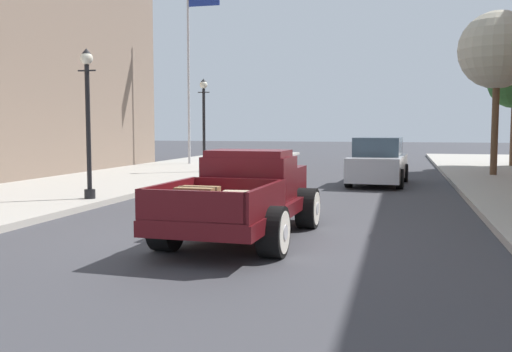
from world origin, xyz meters
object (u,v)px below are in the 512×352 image
street_lamp_near (88,112)px  street_lamp_far (204,118)px  car_background_silver (378,163)px  hotrod_truck_maroon (248,195)px  street_tree_third (498,50)px  flagpole (193,52)px

street_lamp_near → street_lamp_far: bearing=90.8°
car_background_silver → street_lamp_near: 10.12m
car_background_silver → street_lamp_near: bearing=-135.0°
hotrod_truck_maroon → street_tree_third: bearing=65.7°
hotrod_truck_maroon → flagpole: bearing=113.4°
hotrod_truck_maroon → street_lamp_far: street_lamp_far is taller
hotrod_truck_maroon → street_lamp_far: size_ratio=1.30×
car_background_silver → street_tree_third: size_ratio=0.70×
street_lamp_near → street_lamp_far: 9.33m
hotrod_truck_maroon → street_tree_third: (6.23, 13.83, 4.19)m
street_lamp_near → flagpole: (-2.43, 14.23, 3.39)m
hotrod_truck_maroon → street_lamp_near: street_lamp_near is taller
car_background_silver → street_lamp_near: size_ratio=1.14×
street_tree_third → street_lamp_near: bearing=-136.8°
street_lamp_near → flagpole: 14.82m
hotrod_truck_maroon → car_background_silver: bearing=79.2°
street_lamp_far → hotrod_truck_maroon: bearing=-67.3°
hotrod_truck_maroon → street_lamp_near: 6.24m
street_lamp_near → street_tree_third: bearing=43.2°
flagpole → car_background_silver: bearing=-37.1°
hotrod_truck_maroon → street_tree_third: size_ratio=0.79×
car_background_silver → street_lamp_near: street_lamp_near is taller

